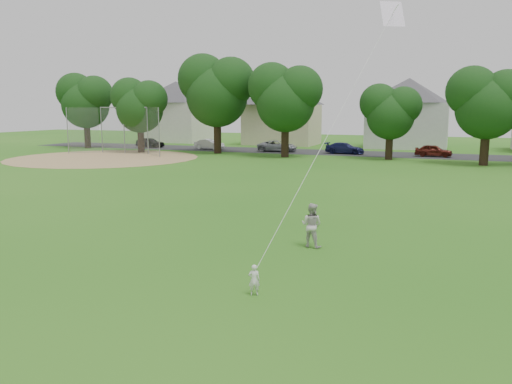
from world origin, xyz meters
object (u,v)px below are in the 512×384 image
at_px(toddler, 254,280).
at_px(kite, 334,124).
at_px(older_boy, 312,225).
at_px(baseball_backstop, 121,131).

bearing_deg(toddler, kite, -128.09).
xyz_separation_m(toddler, older_boy, (0.15, 4.90, 0.36)).
bearing_deg(older_boy, kite, 135.86).
height_order(kite, baseball_backstop, kite).
relative_size(kite, baseball_backstop, 0.95).
xyz_separation_m(kite, baseball_backstop, (-29.11, 28.81, -1.83)).
xyz_separation_m(toddler, kite, (1.13, 3.60, 3.85)).
distance_m(toddler, older_boy, 4.92).
distance_m(older_boy, kite, 3.85).
height_order(older_boy, kite, kite).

